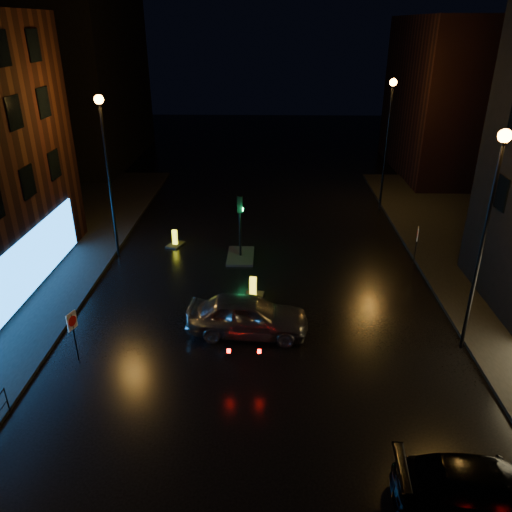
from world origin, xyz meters
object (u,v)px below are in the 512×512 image
(silver_hatchback, at_px, (248,315))
(road_sign_left, at_px, (73,325))
(bollard_near, at_px, (253,294))
(road_sign_right, at_px, (417,237))
(traffic_signal, at_px, (240,249))
(dark_sedan, at_px, (488,491))
(bollard_far, at_px, (175,242))

(silver_hatchback, height_order, road_sign_left, road_sign_left)
(bollard_near, xyz_separation_m, road_sign_right, (8.28, 3.93, 1.27))
(traffic_signal, height_order, bollard_near, traffic_signal)
(traffic_signal, distance_m, road_sign_right, 9.17)
(silver_hatchback, bearing_deg, dark_sedan, -136.88)
(silver_hatchback, xyz_separation_m, bollard_near, (0.13, 2.74, -0.59))
(traffic_signal, relative_size, dark_sedan, 0.73)
(silver_hatchback, distance_m, bollard_far, 9.77)
(bollard_far, xyz_separation_m, road_sign_left, (-1.76, -10.66, 1.34))
(traffic_signal, height_order, dark_sedan, traffic_signal)
(silver_hatchback, bearing_deg, traffic_signal, 9.71)
(dark_sedan, relative_size, bollard_near, 3.46)
(silver_hatchback, xyz_separation_m, road_sign_left, (-6.23, -2.00, 0.72))
(traffic_signal, bearing_deg, road_sign_left, -121.04)
(road_sign_left, bearing_deg, bollard_near, 55.19)
(silver_hatchback, height_order, dark_sedan, silver_hatchback)
(silver_hatchback, relative_size, bollard_near, 3.54)
(dark_sedan, xyz_separation_m, bollard_near, (-6.31, 10.72, -0.45))
(bollard_near, bearing_deg, bollard_far, 136.77)
(silver_hatchback, relative_size, road_sign_left, 2.35)
(traffic_signal, relative_size, silver_hatchback, 0.71)
(bollard_far, relative_size, road_sign_right, 0.62)
(bollard_near, height_order, road_sign_right, road_sign_right)
(traffic_signal, relative_size, road_sign_right, 1.71)
(bollard_near, height_order, road_sign_left, road_sign_left)
(bollard_far, bearing_deg, road_sign_right, 10.76)
(dark_sedan, height_order, bollard_far, dark_sedan)
(traffic_signal, bearing_deg, bollard_near, -79.64)
(bollard_near, bearing_deg, silver_hatchback, -83.65)
(traffic_signal, bearing_deg, bollard_far, 158.89)
(silver_hatchback, xyz_separation_m, dark_sedan, (6.43, -7.98, -0.14))
(silver_hatchback, distance_m, dark_sedan, 10.25)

